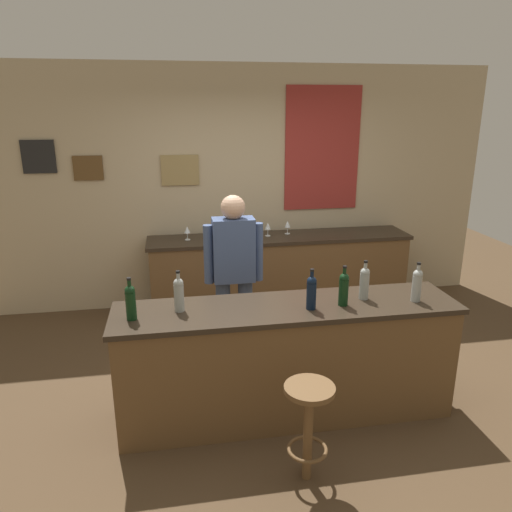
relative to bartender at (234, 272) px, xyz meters
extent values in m
plane|color=#4C3823|center=(0.30, -0.37, -0.94)|extent=(10.00, 10.00, 0.00)
cube|color=tan|center=(0.30, 1.66, 0.46)|extent=(6.00, 0.06, 2.80)
cube|color=black|center=(-1.90, 1.61, 0.88)|extent=(0.34, 0.02, 0.35)
cube|color=brown|center=(-1.40, 1.61, 0.75)|extent=(0.32, 0.02, 0.27)
cube|color=#997F4C|center=(-0.40, 1.61, 0.70)|extent=(0.43, 0.02, 0.34)
cube|color=maroon|center=(1.28, 1.61, 0.91)|extent=(0.90, 0.02, 1.43)
cube|color=brown|center=(0.30, -0.77, -0.50)|extent=(2.52, 0.57, 0.88)
cube|color=#2D2319|center=(0.30, -0.77, -0.04)|extent=(2.58, 0.60, 0.04)
cube|color=brown|center=(0.70, 1.28, -0.51)|extent=(2.97, 0.53, 0.86)
cube|color=#2D2319|center=(0.70, 1.28, -0.06)|extent=(3.03, 0.56, 0.04)
cylinder|color=#384766|center=(0.10, 0.00, -0.51)|extent=(0.13, 0.13, 0.86)
cylinder|color=#384766|center=(-0.10, 0.00, -0.51)|extent=(0.13, 0.13, 0.86)
cube|color=#3F517A|center=(0.00, 0.00, 0.20)|extent=(0.36, 0.20, 0.56)
sphere|color=tan|center=(0.00, 0.00, 0.58)|extent=(0.21, 0.21, 0.21)
cylinder|color=#3F517A|center=(0.22, 0.00, 0.17)|extent=(0.08, 0.08, 0.52)
cylinder|color=#3F517A|center=(-0.22, 0.00, 0.17)|extent=(0.08, 0.08, 0.52)
cylinder|color=brown|center=(0.27, -1.49, -0.61)|extent=(0.06, 0.06, 0.65)
torus|color=brown|center=(0.27, -1.49, -0.72)|extent=(0.26, 0.26, 0.02)
cylinder|color=brown|center=(0.27, -1.49, -0.27)|extent=(0.32, 0.32, 0.03)
cylinder|color=black|center=(-0.82, -0.83, 0.08)|extent=(0.07, 0.07, 0.20)
sphere|color=black|center=(-0.82, -0.83, 0.20)|extent=(0.07, 0.07, 0.07)
cylinder|color=black|center=(-0.82, -0.83, 0.23)|extent=(0.03, 0.03, 0.09)
cylinder|color=black|center=(-0.82, -0.83, 0.28)|extent=(0.03, 0.03, 0.02)
cylinder|color=#999E99|center=(-0.49, -0.74, 0.08)|extent=(0.07, 0.07, 0.20)
sphere|color=#999E99|center=(-0.49, -0.74, 0.20)|extent=(0.07, 0.07, 0.07)
cylinder|color=#999E99|center=(-0.49, -0.74, 0.23)|extent=(0.03, 0.03, 0.09)
cylinder|color=black|center=(-0.49, -0.74, 0.28)|extent=(0.03, 0.03, 0.02)
cylinder|color=black|center=(0.45, -0.86, 0.08)|extent=(0.07, 0.07, 0.20)
sphere|color=black|center=(0.45, -0.86, 0.20)|extent=(0.07, 0.07, 0.07)
cylinder|color=black|center=(0.45, -0.86, 0.23)|extent=(0.03, 0.03, 0.09)
cylinder|color=black|center=(0.45, -0.86, 0.28)|extent=(0.03, 0.03, 0.02)
cylinder|color=black|center=(0.71, -0.84, 0.08)|extent=(0.07, 0.07, 0.20)
sphere|color=black|center=(0.71, -0.84, 0.20)|extent=(0.07, 0.07, 0.07)
cylinder|color=black|center=(0.71, -0.84, 0.23)|extent=(0.03, 0.03, 0.09)
cylinder|color=black|center=(0.71, -0.84, 0.28)|extent=(0.03, 0.03, 0.02)
cylinder|color=#999E99|center=(0.91, -0.74, 0.08)|extent=(0.07, 0.07, 0.20)
sphere|color=#999E99|center=(0.91, -0.74, 0.20)|extent=(0.07, 0.07, 0.07)
cylinder|color=#999E99|center=(0.91, -0.74, 0.23)|extent=(0.03, 0.03, 0.09)
cylinder|color=black|center=(0.91, -0.74, 0.28)|extent=(0.03, 0.03, 0.02)
cylinder|color=#999E99|center=(1.28, -0.85, 0.08)|extent=(0.07, 0.07, 0.20)
sphere|color=#999E99|center=(1.28, -0.85, 0.20)|extent=(0.07, 0.07, 0.07)
cylinder|color=#999E99|center=(1.28, -0.85, 0.23)|extent=(0.03, 0.03, 0.09)
cylinder|color=black|center=(1.28, -0.85, 0.28)|extent=(0.03, 0.03, 0.02)
cylinder|color=silver|center=(-0.36, 1.29, -0.03)|extent=(0.06, 0.06, 0.00)
cylinder|color=silver|center=(-0.36, 1.29, 0.01)|extent=(0.01, 0.01, 0.07)
cone|color=silver|center=(-0.36, 1.29, 0.08)|extent=(0.07, 0.07, 0.08)
cylinder|color=silver|center=(0.22, 1.25, -0.03)|extent=(0.06, 0.06, 0.00)
cylinder|color=silver|center=(0.22, 1.25, 0.01)|extent=(0.01, 0.01, 0.07)
cone|color=silver|center=(0.22, 1.25, 0.08)|extent=(0.07, 0.07, 0.08)
cylinder|color=silver|center=(0.56, 1.31, -0.03)|extent=(0.06, 0.06, 0.00)
cylinder|color=silver|center=(0.56, 1.31, 0.01)|extent=(0.01, 0.01, 0.07)
cone|color=silver|center=(0.56, 1.31, 0.08)|extent=(0.07, 0.07, 0.08)
cylinder|color=silver|center=(0.81, 1.36, -0.03)|extent=(0.06, 0.06, 0.00)
cylinder|color=silver|center=(0.81, 1.36, 0.01)|extent=(0.01, 0.01, 0.07)
cone|color=silver|center=(0.81, 1.36, 0.08)|extent=(0.07, 0.07, 0.08)
camera|label=1|loc=(-0.50, -4.01, 1.40)|focal=34.06mm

